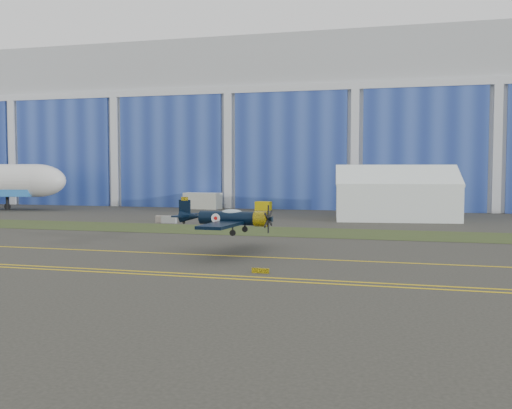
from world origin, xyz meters
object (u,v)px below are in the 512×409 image
(tent, at_px, (395,192))
(shipping_container, at_px, (203,201))
(tug, at_px, (263,206))
(warbird, at_px, (228,218))

(tent, xyz_separation_m, shipping_container, (-33.00, 12.68, -2.40))
(tent, relative_size, tug, 6.99)
(warbird, bearing_deg, shipping_container, 115.66)
(warbird, distance_m, shipping_container, 53.60)
(shipping_container, bearing_deg, tent, -14.45)
(tent, xyz_separation_m, tug, (-21.88, 11.79, -3.04))
(shipping_container, bearing_deg, warbird, -60.80)
(warbird, distance_m, tug, 49.52)
(shipping_container, bearing_deg, tug, 1.96)
(warbird, relative_size, tent, 0.67)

